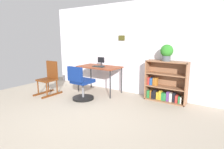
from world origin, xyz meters
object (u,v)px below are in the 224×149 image
object	(u,v)px
bookshelf_low	(165,84)
potted_plant_on_shelf	(167,52)
monitor	(101,62)
office_chair	(81,86)
desk	(99,68)
keyboard	(98,67)
rocking_chair	(49,78)

from	to	relation	value
bookshelf_low	potted_plant_on_shelf	distance (m)	0.76
monitor	office_chair	xyz separation A→B (m)	(-0.02, -0.79, -0.49)
office_chair	potted_plant_on_shelf	distance (m)	2.14
desk	keyboard	distance (m)	0.12
monitor	potted_plant_on_shelf	world-z (taller)	potted_plant_on_shelf
desk	monitor	bearing A→B (deg)	56.14
keyboard	potted_plant_on_shelf	distance (m)	1.77
monitor	rocking_chair	xyz separation A→B (m)	(-1.05, -0.90, -0.40)
monitor	desk	bearing A→B (deg)	-123.86
desk	keyboard	bearing A→B (deg)	-67.79
desk	bookshelf_low	size ratio (longest dim) A/B	1.20
monitor	keyboard	world-z (taller)	monitor
keyboard	rocking_chair	distance (m)	1.33
potted_plant_on_shelf	desk	bearing A→B (deg)	-171.77
potted_plant_on_shelf	rocking_chair	bearing A→B (deg)	-158.05
monitor	office_chair	bearing A→B (deg)	-91.31
rocking_chair	potted_plant_on_shelf	bearing A→B (deg)	21.95
desk	office_chair	bearing A→B (deg)	-89.22
office_chair	rocking_chair	distance (m)	1.04
office_chair	bookshelf_low	distance (m)	2.00
monitor	bookshelf_low	xyz separation A→B (m)	(1.69, 0.26, -0.43)
keyboard	rocking_chair	xyz separation A→B (m)	(-1.06, -0.76, -0.29)
office_chair	monitor	bearing A→B (deg)	88.69
keyboard	potted_plant_on_shelf	world-z (taller)	potted_plant_on_shelf
monitor	rocking_chair	bearing A→B (deg)	-139.38
keyboard	monitor	bearing A→B (deg)	94.75
office_chair	potted_plant_on_shelf	bearing A→B (deg)	30.21
office_chair	potted_plant_on_shelf	world-z (taller)	potted_plant_on_shelf
rocking_chair	desk	bearing A→B (deg)	40.03
monitor	keyboard	size ratio (longest dim) A/B	0.71
keyboard	bookshelf_low	world-z (taller)	bookshelf_low
bookshelf_low	potted_plant_on_shelf	bearing A→B (deg)	-85.23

